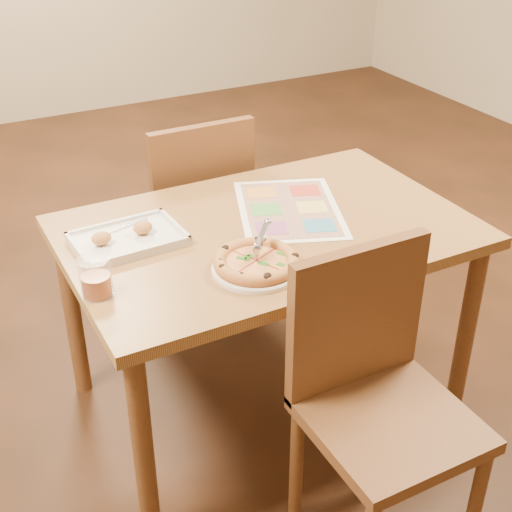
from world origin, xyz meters
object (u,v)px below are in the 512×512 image
chair_far (195,198)px  appetizer_tray (127,239)px  dining_table (267,249)px  pizza_cutter (261,239)px  menu (289,209)px  chair_near (373,369)px  plate (256,269)px  pizza (256,262)px  glass_tumbler (96,279)px

chair_far → appetizer_tray: chair_far is taller
dining_table → pizza_cutter: size_ratio=12.50×
menu → chair_near: bearing=-100.4°
plate → menu: bearing=46.5°
chair_far → dining_table: bearing=90.0°
pizza → pizza_cutter: (0.03, 0.03, 0.05)m
chair_far → chair_near: bearing=90.0°
appetizer_tray → menu: size_ratio=0.73×
plate → appetizer_tray: (-0.28, 0.33, 0.01)m
appetizer_tray → glass_tumbler: size_ratio=3.04×
pizza → appetizer_tray: size_ratio=0.74×
chair_near → appetizer_tray: chair_near is taller
plate → pizza_cutter: (0.04, 0.04, 0.07)m
chair_near → plate: bearing=113.0°
dining_table → plate: 0.29m
chair_near → pizza_cutter: size_ratio=4.52×
dining_table → plate: bearing=-125.3°
plate → appetizer_tray: appetizer_tray is taller
appetizer_tray → glass_tumbler: glass_tumbler is taller
dining_table → pizza: (-0.16, -0.22, 0.11)m
pizza → chair_far: bearing=79.3°
chair_far → glass_tumbler: (-0.60, -0.73, 0.20)m
pizza → pizza_cutter: bearing=45.0°
dining_table → chair_far: bearing=90.0°
dining_table → appetizer_tray: 0.46m
glass_tumbler → appetizer_tray: bearing=54.8°
pizza_cutter → appetizer_tray: bearing=93.4°
plate → chair_near: bearing=-67.0°
chair_far → appetizer_tray: 0.68m
plate → pizza: bearing=54.3°
appetizer_tray → menu: appetizer_tray is taller
plate → glass_tumbler: size_ratio=2.29×
dining_table → menu: bearing=30.7°
plate → pizza: 0.02m
glass_tumbler → pizza_cutter: bearing=-6.4°
glass_tumbler → chair_near: bearing=-37.8°
chair_far → plate: 0.86m
dining_table → glass_tumbler: size_ratio=11.51×
chair_far → appetizer_tray: (-0.44, -0.50, 0.17)m
dining_table → chair_far: (-0.00, 0.60, -0.07)m
pizza → appetizer_tray: bearing=131.0°
pizza_cutter → appetizer_tray: 0.43m
glass_tumbler → chair_far: bearing=50.5°
pizza → glass_tumbler: glass_tumbler is taller
chair_far → pizza_cutter: 0.83m
chair_far → menu: (0.12, -0.53, 0.16)m
chair_near → pizza: chair_near is taller
menu → chair_far: bearing=103.3°
dining_table → glass_tumbler: (-0.60, -0.13, 0.13)m
dining_table → pizza_cutter: pizza_cutter is taller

